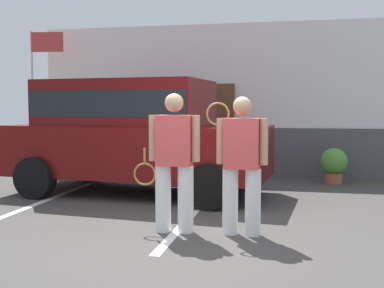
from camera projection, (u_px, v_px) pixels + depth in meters
The scene contains 9 objects.
ground_plane at pixel (194, 240), 5.69m from camera, with size 40.00×40.00×0.00m, color #423F3D.
parking_stripe_0 at pixel (36, 204), 7.75m from camera, with size 0.12×4.40×0.01m, color silver.
parking_stripe_1 at pixel (195, 212), 7.22m from camera, with size 0.12×4.40×0.01m, color silver.
house_frontage at pixel (242, 104), 11.04m from camera, with size 9.59×0.40×3.47m.
parked_suv at pixel (134, 131), 8.66m from camera, with size 4.76×2.51×2.05m.
tennis_player_man at pixel (174, 161), 6.00m from camera, with size 0.91×0.29×1.75m.
tennis_player_woman at pixel (241, 163), 5.87m from camera, with size 0.77×0.28×1.71m.
potted_plant_by_porch at pixel (334, 164), 9.82m from camera, with size 0.55×0.55×0.73m.
flag_pole at pixel (39, 76), 11.08m from camera, with size 0.80×0.13×3.33m.
Camera 1 is at (1.12, -5.47, 1.59)m, focal length 44.77 mm.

